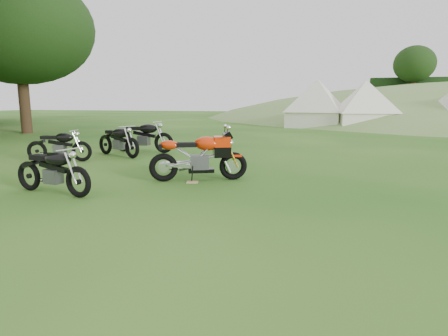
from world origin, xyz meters
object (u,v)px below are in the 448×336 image
(vintage_moto_d, at_px, (59,145))
(tent_left, at_px, (317,105))
(plywood_board, at_px, (192,182))
(vintage_moto_c, at_px, (143,136))
(sport_motorcycle, at_px, (199,153))
(vintage_moto_b, at_px, (118,140))
(vintage_moto_a, at_px, (52,169))
(tent_mid, at_px, (365,106))

(vintage_moto_d, relative_size, tent_left, 0.54)
(plywood_board, distance_m, tent_left, 18.84)
(plywood_board, height_order, vintage_moto_c, vintage_moto_c)
(sport_motorcycle, distance_m, vintage_moto_b, 4.61)
(sport_motorcycle, bearing_deg, tent_left, 61.33)
(vintage_moto_a, relative_size, vintage_moto_d, 0.98)
(sport_motorcycle, xyz_separation_m, vintage_moto_c, (-3.38, 3.83, -0.04))
(plywood_board, bearing_deg, tent_left, 84.50)
(tent_mid, bearing_deg, sport_motorcycle, -114.43)
(plywood_board, height_order, vintage_moto_b, vintage_moto_b)
(plywood_board, height_order, vintage_moto_a, vintage_moto_a)
(sport_motorcycle, relative_size, plywood_board, 8.45)
(plywood_board, height_order, tent_left, tent_left)
(plywood_board, bearing_deg, vintage_moto_b, 140.27)
(vintage_moto_a, bearing_deg, plywood_board, 47.25)
(vintage_moto_d, bearing_deg, vintage_moto_b, 38.84)
(vintage_moto_a, xyz_separation_m, vintage_moto_d, (-2.56, 3.30, 0.01))
(vintage_moto_c, bearing_deg, tent_left, 70.98)
(sport_motorcycle, xyz_separation_m, vintage_moto_d, (-4.76, 1.38, -0.13))
(vintage_moto_d, distance_m, tent_left, 18.28)
(sport_motorcycle, relative_size, tent_left, 0.60)
(sport_motorcycle, distance_m, tent_left, 18.55)
(vintage_moto_a, distance_m, vintage_moto_c, 5.87)
(plywood_board, distance_m, vintage_moto_a, 2.75)
(plywood_board, relative_size, tent_mid, 0.07)
(vintage_moto_a, distance_m, vintage_moto_d, 4.18)
(plywood_board, distance_m, vintage_moto_c, 5.29)
(vintage_moto_b, height_order, tent_left, tent_left)
(vintage_moto_c, distance_m, tent_left, 15.51)
(vintage_moto_b, bearing_deg, vintage_moto_a, -48.48)
(vintage_moto_d, height_order, tent_mid, tent_mid)
(vintage_moto_d, bearing_deg, plywood_board, -32.53)
(tent_left, bearing_deg, vintage_moto_d, -101.20)
(vintage_moto_c, xyz_separation_m, tent_mid, (8.12, 14.14, 0.87))
(vintage_moto_b, bearing_deg, vintage_moto_d, -103.91)
(vintage_moto_b, height_order, vintage_moto_d, vintage_moto_b)
(sport_motorcycle, bearing_deg, vintage_moto_d, 140.52)
(vintage_moto_a, height_order, vintage_moto_b, vintage_moto_b)
(vintage_moto_d, distance_m, tent_mid, 19.14)
(vintage_moto_b, bearing_deg, plywood_board, -15.89)
(sport_motorcycle, bearing_deg, vintage_moto_b, 119.82)
(sport_motorcycle, height_order, tent_mid, tent_mid)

